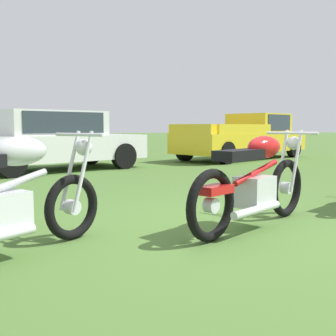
{
  "coord_description": "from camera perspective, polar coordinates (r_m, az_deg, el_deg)",
  "views": [
    {
      "loc": [
        -2.77,
        -3.44,
        1.05
      ],
      "look_at": [
        -0.08,
        1.35,
        0.5
      ],
      "focal_mm": 44.16,
      "sensor_mm": 36.0,
      "label": 1
    }
  ],
  "objects": [
    {
      "name": "pickup_truck_yellow",
      "position": [
        13.96,
        10.91,
        4.38
      ],
      "size": [
        5.48,
        3.03,
        1.49
      ],
      "rotation": [
        0.0,
        0.0,
        0.27
      ],
      "color": "gold",
      "rests_on": "ground"
    },
    {
      "name": "motorcycle_silver",
      "position": [
        3.51,
        -22.04,
        -3.96
      ],
      "size": [
        1.95,
        1.13,
        1.02
      ],
      "rotation": [
        0.0,
        0.0,
        0.43
      ],
      "color": "black",
      "rests_on": "ground"
    },
    {
      "name": "ground_plane",
      "position": [
        4.54,
        9.37,
        -7.78
      ],
      "size": [
        120.0,
        120.0,
        0.0
      ],
      "primitive_type": "plane",
      "color": "#476B2D"
    },
    {
      "name": "car_white",
      "position": [
        10.37,
        -15.53,
        4.09
      ],
      "size": [
        4.5,
        2.61,
        1.43
      ],
      "rotation": [
        0.0,
        0.0,
        0.21
      ],
      "color": "silver",
      "rests_on": "ground"
    },
    {
      "name": "motorcycle_red",
      "position": [
        4.4,
        11.94,
        -1.82
      ],
      "size": [
        2.06,
        0.94,
        1.02
      ],
      "rotation": [
        0.0,
        0.0,
        0.31
      ],
      "color": "black",
      "rests_on": "ground"
    }
  ]
}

